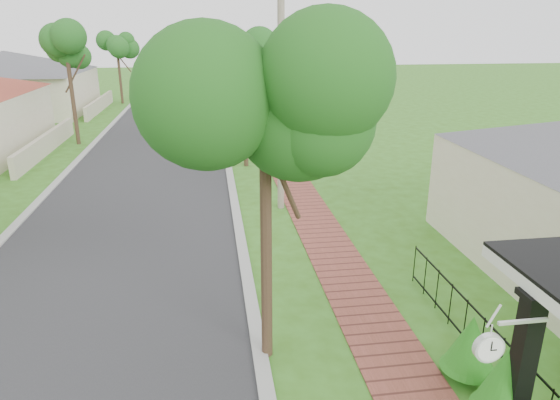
{
  "coord_description": "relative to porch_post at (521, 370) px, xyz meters",
  "views": [
    {
      "loc": [
        -0.14,
        -6.93,
        6.24
      ],
      "look_at": [
        1.78,
        6.57,
        1.5
      ],
      "focal_mm": 32.0,
      "sensor_mm": 36.0,
      "label": 1
    }
  ],
  "objects": [
    {
      "name": "far_house_grey",
      "position": [
        -19.52,
        35.0,
        1.22
      ],
      "size": [
        15.56,
        15.56,
        4.6
      ],
      "color": "beige",
      "rests_on": "ground"
    },
    {
      "name": "parked_car_white",
      "position": [
        -5.07,
        35.4,
        -0.35
      ],
      "size": [
        2.16,
        4.83,
        1.54
      ],
      "primitive_type": "imported",
      "rotation": [
        0.0,
        0.0,
        0.12
      ],
      "color": "silver",
      "rests_on": "ground"
    },
    {
      "name": "utility_pole",
      "position": [
        -2.25,
        11.0,
        3.1
      ],
      "size": [
        1.2,
        0.24,
        8.32
      ],
      "color": "gray",
      "rests_on": "ground"
    },
    {
      "name": "near_tree",
      "position": [
        -3.75,
        2.5,
        3.65
      ],
      "size": [
        2.33,
        2.33,
        5.97
      ],
      "color": "#382619",
      "rests_on": "ground"
    },
    {
      "name": "picket_fence",
      "position": [
        0.35,
        1.0,
        -0.59
      ],
      "size": [
        0.03,
        8.02,
        1.0
      ],
      "color": "black",
      "rests_on": "ground"
    },
    {
      "name": "street_trees",
      "position": [
        -7.42,
        27.84,
        3.42
      ],
      "size": [
        10.7,
        37.65,
        5.89
      ],
      "color": "#382619",
      "rests_on": "ground"
    },
    {
      "name": "sidewalk",
      "position": [
        -1.3,
        21.0,
        -1.12
      ],
      "size": [
        1.5,
        120.0,
        0.03
      ],
      "primitive_type": "cube",
      "color": "brown",
      "rests_on": "ground"
    },
    {
      "name": "kerb_left",
      "position": [
        -11.2,
        21.0,
        -1.12
      ],
      "size": [
        0.3,
        120.0,
        0.1
      ],
      "primitive_type": "cube",
      "color": "#9E9E99",
      "rests_on": "ground"
    },
    {
      "name": "porch_post",
      "position": [
        0.0,
        0.0,
        0.0
      ],
      "size": [
        0.48,
        0.48,
        2.52
      ],
      "color": "black",
      "rests_on": "ground"
    },
    {
      "name": "kerb_right",
      "position": [
        -3.9,
        21.0,
        -1.12
      ],
      "size": [
        0.3,
        120.0,
        0.1
      ],
      "primitive_type": "cube",
      "color": "#9E9E99",
      "rests_on": "ground"
    },
    {
      "name": "parked_car_red",
      "position": [
        -5.55,
        25.24,
        -0.35
      ],
      "size": [
        2.33,
        4.69,
        1.54
      ],
      "primitive_type": "imported",
      "rotation": [
        0.0,
        0.0,
        -0.12
      ],
      "color": "#5D0E18",
      "rests_on": "ground"
    },
    {
      "name": "station_clock",
      "position": [
        -0.87,
        -0.4,
        0.83
      ],
      "size": [
        1.07,
        0.13,
        0.64
      ],
      "color": "white",
      "rests_on": "ground"
    },
    {
      "name": "road",
      "position": [
        -7.55,
        21.0,
        -1.12
      ],
      "size": [
        7.0,
        120.0,
        0.02
      ],
      "primitive_type": "cube",
      "color": "#28282B",
      "rests_on": "ground"
    }
  ]
}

